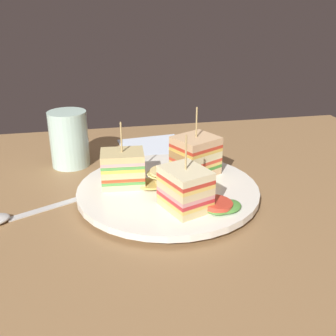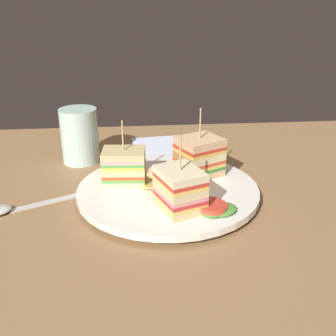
{
  "view_description": "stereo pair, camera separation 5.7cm",
  "coord_description": "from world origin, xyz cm",
  "px_view_note": "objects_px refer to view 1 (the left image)",
  "views": [
    {
      "loc": [
        10.4,
        51.57,
        27.17
      ],
      "look_at": [
        0.0,
        0.0,
        4.71
      ],
      "focal_mm": 42.94,
      "sensor_mm": 36.0,
      "label": 1
    },
    {
      "loc": [
        4.74,
        52.4,
        27.17
      ],
      "look_at": [
        0.0,
        0.0,
        4.71
      ],
      "focal_mm": 42.94,
      "sensor_mm": 36.0,
      "label": 2
    }
  ],
  "objects_px": {
    "napkin": "(154,146)",
    "sandwich_wedge_0": "(185,189)",
    "sandwich_wedge_1": "(195,155)",
    "drinking_glass": "(69,143)",
    "spoon": "(7,217)",
    "chip_pile": "(163,177)",
    "sandwich_wedge_2": "(123,169)",
    "plate": "(168,191)"
  },
  "relations": [
    {
      "from": "plate",
      "to": "napkin",
      "type": "bearing_deg",
      "value": -93.93
    },
    {
      "from": "sandwich_wedge_1",
      "to": "spoon",
      "type": "xyz_separation_m",
      "value": [
        0.27,
        0.06,
        -0.04
      ]
    },
    {
      "from": "plate",
      "to": "chip_pile",
      "type": "distance_m",
      "value": 0.02
    },
    {
      "from": "plate",
      "to": "napkin",
      "type": "distance_m",
      "value": 0.22
    },
    {
      "from": "drinking_glass",
      "to": "sandwich_wedge_2",
      "type": "bearing_deg",
      "value": 120.32
    },
    {
      "from": "sandwich_wedge_2",
      "to": "napkin",
      "type": "height_order",
      "value": "sandwich_wedge_2"
    },
    {
      "from": "sandwich_wedge_2",
      "to": "drinking_glass",
      "type": "relative_size",
      "value": 1.0
    },
    {
      "from": "plate",
      "to": "napkin",
      "type": "relative_size",
      "value": 2.13
    },
    {
      "from": "chip_pile",
      "to": "spoon",
      "type": "xyz_separation_m",
      "value": [
        0.21,
        0.02,
        -0.03
      ]
    },
    {
      "from": "sandwich_wedge_0",
      "to": "drinking_glass",
      "type": "height_order",
      "value": "sandwich_wedge_0"
    },
    {
      "from": "sandwich_wedge_1",
      "to": "sandwich_wedge_2",
      "type": "bearing_deg",
      "value": -16.53
    },
    {
      "from": "sandwich_wedge_0",
      "to": "sandwich_wedge_2",
      "type": "bearing_deg",
      "value": 18.93
    },
    {
      "from": "chip_pile",
      "to": "drinking_glass",
      "type": "bearing_deg",
      "value": -49.31
    },
    {
      "from": "plate",
      "to": "spoon",
      "type": "bearing_deg",
      "value": 5.22
    },
    {
      "from": "spoon",
      "to": "sandwich_wedge_1",
      "type": "bearing_deg",
      "value": 167.04
    },
    {
      "from": "sandwich_wedge_2",
      "to": "spoon",
      "type": "distance_m",
      "value": 0.17
    },
    {
      "from": "napkin",
      "to": "drinking_glass",
      "type": "bearing_deg",
      "value": 21.57
    },
    {
      "from": "spoon",
      "to": "sandwich_wedge_0",
      "type": "bearing_deg",
      "value": 143.35
    },
    {
      "from": "napkin",
      "to": "sandwich_wedge_1",
      "type": "bearing_deg",
      "value": 101.59
    },
    {
      "from": "plate",
      "to": "spoon",
      "type": "relative_size",
      "value": 1.88
    },
    {
      "from": "napkin",
      "to": "chip_pile",
      "type": "bearing_deg",
      "value": 84.1
    },
    {
      "from": "sandwich_wedge_2",
      "to": "chip_pile",
      "type": "xyz_separation_m",
      "value": [
        -0.05,
        0.02,
        -0.01
      ]
    },
    {
      "from": "sandwich_wedge_0",
      "to": "sandwich_wedge_1",
      "type": "height_order",
      "value": "sandwich_wedge_1"
    },
    {
      "from": "sandwich_wedge_0",
      "to": "drinking_glass",
      "type": "distance_m",
      "value": 0.27
    },
    {
      "from": "sandwich_wedge_1",
      "to": "drinking_glass",
      "type": "height_order",
      "value": "sandwich_wedge_1"
    },
    {
      "from": "plate",
      "to": "sandwich_wedge_0",
      "type": "relative_size",
      "value": 2.62
    },
    {
      "from": "spoon",
      "to": "sandwich_wedge_2",
      "type": "bearing_deg",
      "value": 168.9
    },
    {
      "from": "plate",
      "to": "chip_pile",
      "type": "bearing_deg",
      "value": -3.88
    },
    {
      "from": "napkin",
      "to": "sandwich_wedge_0",
      "type": "bearing_deg",
      "value": 88.86
    },
    {
      "from": "sandwich_wedge_0",
      "to": "chip_pile",
      "type": "height_order",
      "value": "sandwich_wedge_0"
    },
    {
      "from": "sandwich_wedge_1",
      "to": "spoon",
      "type": "height_order",
      "value": "sandwich_wedge_1"
    },
    {
      "from": "sandwich_wedge_1",
      "to": "chip_pile",
      "type": "height_order",
      "value": "sandwich_wedge_1"
    },
    {
      "from": "sandwich_wedge_1",
      "to": "chip_pile",
      "type": "xyz_separation_m",
      "value": [
        0.06,
        0.04,
        -0.01
      ]
    },
    {
      "from": "chip_pile",
      "to": "napkin",
      "type": "height_order",
      "value": "chip_pile"
    },
    {
      "from": "sandwich_wedge_1",
      "to": "sandwich_wedge_2",
      "type": "height_order",
      "value": "sandwich_wedge_1"
    },
    {
      "from": "sandwich_wedge_2",
      "to": "napkin",
      "type": "distance_m",
      "value": 0.22
    },
    {
      "from": "sandwich_wedge_0",
      "to": "chip_pile",
      "type": "distance_m",
      "value": 0.07
    },
    {
      "from": "napkin",
      "to": "drinking_glass",
      "type": "relative_size",
      "value": 1.29
    },
    {
      "from": "chip_pile",
      "to": "spoon",
      "type": "bearing_deg",
      "value": 5.54
    },
    {
      "from": "sandwich_wedge_2",
      "to": "chip_pile",
      "type": "distance_m",
      "value": 0.06
    },
    {
      "from": "sandwich_wedge_2",
      "to": "spoon",
      "type": "xyz_separation_m",
      "value": [
        0.16,
        0.04,
        -0.04
      ]
    },
    {
      "from": "chip_pile",
      "to": "drinking_glass",
      "type": "height_order",
      "value": "drinking_glass"
    }
  ]
}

